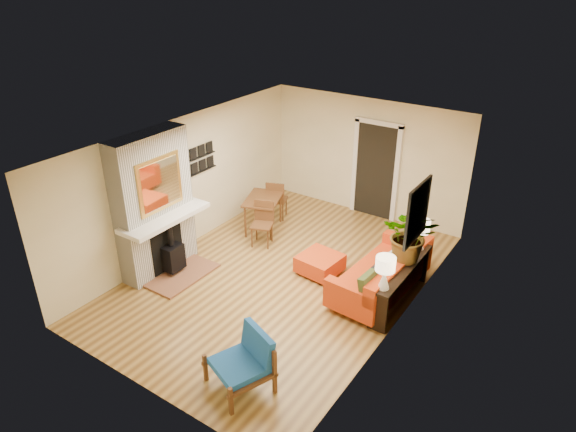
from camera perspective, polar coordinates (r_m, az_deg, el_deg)
name	(u,v)px	position (r m, az deg, el deg)	size (l,w,h in m)	color
room_shell	(380,175)	(10.60, 10.15, 4.53)	(6.50, 6.50, 6.50)	#B38A45
fireplace	(156,208)	(9.31, -14.50, 0.84)	(1.09, 1.68, 2.60)	white
sofa	(385,274)	(8.91, 10.71, -6.40)	(1.06, 2.20, 0.84)	silver
ottoman	(320,263)	(9.39, 3.56, -5.24)	(0.77, 0.77, 0.35)	silver
blue_chair	(246,358)	(7.07, -4.69, -15.45)	(0.99, 0.97, 0.80)	brown
dining_table	(266,205)	(10.67, -2.41, 1.26)	(1.10, 1.69, 0.89)	brown
console_table	(401,274)	(8.59, 12.49, -6.32)	(0.34, 1.85, 0.72)	black
lamp_near	(385,269)	(7.75, 10.73, -5.81)	(0.30, 0.30, 0.54)	white
lamp_far	(421,231)	(8.92, 14.52, -1.62)	(0.30, 0.30, 0.54)	white
houseplant	(411,234)	(8.48, 13.46, -2.01)	(0.86, 0.74, 0.95)	#1E5919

